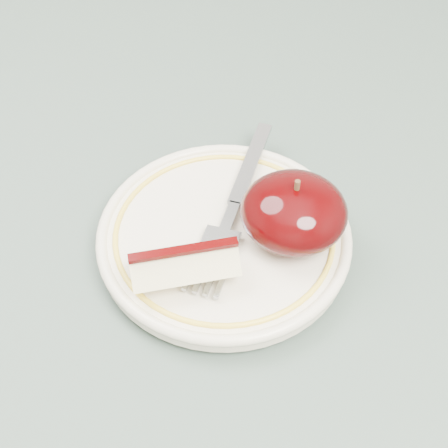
# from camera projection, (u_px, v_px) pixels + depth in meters

# --- Properties ---
(table) EXTENTS (0.90, 0.90, 0.75)m
(table) POSITION_uv_depth(u_px,v_px,m) (158.00, 304.00, 0.56)
(table) COLOR brown
(table) RESTS_ON ground
(plate) EXTENTS (0.20, 0.20, 0.02)m
(plate) POSITION_uv_depth(u_px,v_px,m) (224.00, 236.00, 0.48)
(plate) COLOR beige
(plate) RESTS_ON table
(apple_half) EXTENTS (0.08, 0.08, 0.06)m
(apple_half) POSITION_uv_depth(u_px,v_px,m) (294.00, 212.00, 0.46)
(apple_half) COLOR black
(apple_half) RESTS_ON plate
(apple_wedge) EXTENTS (0.08, 0.05, 0.04)m
(apple_wedge) POSITION_uv_depth(u_px,v_px,m) (185.00, 265.00, 0.44)
(apple_wedge) COLOR beige
(apple_wedge) RESTS_ON plate
(fork) EXTENTS (0.06, 0.19, 0.00)m
(fork) POSITION_uv_depth(u_px,v_px,m) (234.00, 205.00, 0.49)
(fork) COLOR #94969C
(fork) RESTS_ON plate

